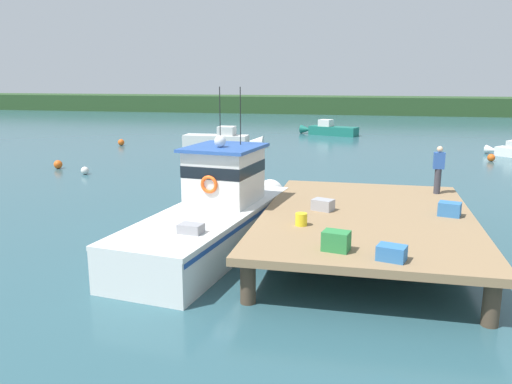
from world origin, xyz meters
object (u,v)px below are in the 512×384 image
object	(u,v)px
crate_single_by_cleat	(450,209)
deckhand_by_the_boat	(438,169)
moored_boat_far_left	(329,130)
mooring_buoy_spare_mooring	(491,158)
mooring_buoy_channel_marker	(58,164)
mooring_buoy_inshore	(121,142)
moored_boat_far_right	(221,140)
crate_stack_mid_dock	(323,205)
crate_stack_near_edge	(336,241)
mooring_buoy_outer	(85,171)
crate_single_far	(392,253)
bait_bucket	(301,219)
main_fishing_boat	(217,213)

from	to	relation	value
crate_single_by_cleat	deckhand_by_the_boat	xyz separation A→B (m)	(-0.00, 3.00, 0.66)
crate_single_by_cleat	moored_boat_far_left	size ratio (longest dim) A/B	0.11
mooring_buoy_spare_mooring	mooring_buoy_channel_marker	world-z (taller)	mooring_buoy_channel_marker
mooring_buoy_inshore	moored_boat_far_right	bearing A→B (deg)	6.91
crate_stack_mid_dock	mooring_buoy_inshore	distance (m)	27.32
crate_stack_near_edge	mooring_buoy_outer	xyz separation A→B (m)	(-14.18, 13.23, -1.22)
moored_boat_far_left	mooring_buoy_inshore	size ratio (longest dim) A/B	11.30
mooring_buoy_outer	crate_stack_mid_dock	bearing A→B (deg)	-35.31
crate_single_far	bait_bucket	distance (m)	3.20
main_fishing_boat	crate_stack_near_edge	xyz separation A→B (m)	(3.85, -3.33, 0.42)
mooring_buoy_channel_marker	moored_boat_far_right	bearing A→B (deg)	60.05
moored_boat_far_right	mooring_buoy_spare_mooring	size ratio (longest dim) A/B	13.00
main_fishing_boat	mooring_buoy_outer	bearing A→B (deg)	136.23
mooring_buoy_inshore	mooring_buoy_outer	xyz separation A→B (m)	(3.71, -11.55, -0.03)
mooring_buoy_inshore	crate_stack_near_edge	bearing A→B (deg)	-54.18
mooring_buoy_channel_marker	moored_boat_far_left	bearing A→B (deg)	56.86
crate_stack_mid_dock	mooring_buoy_channel_marker	world-z (taller)	crate_stack_mid_dock
crate_single_by_cleat	crate_stack_mid_dock	bearing A→B (deg)	-178.00
crate_stack_near_edge	mooring_buoy_channel_marker	size ratio (longest dim) A/B	1.25
mooring_buoy_spare_mooring	main_fishing_boat	bearing A→B (deg)	-121.67
main_fishing_boat	mooring_buoy_outer	xyz separation A→B (m)	(-10.33, 9.89, -0.80)
crate_single_far	deckhand_by_the_boat	distance (m)	7.38
bait_bucket	mooring_buoy_outer	world-z (taller)	bait_bucket
crate_stack_near_edge	crate_stack_mid_dock	bearing A→B (deg)	99.84
main_fishing_boat	crate_single_far	bearing A→B (deg)	-36.27
crate_single_by_cleat	deckhand_by_the_boat	size ratio (longest dim) A/B	0.37
moored_boat_far_right	deckhand_by_the_boat	bearing A→B (deg)	-55.25
crate_stack_near_edge	deckhand_by_the_boat	xyz separation A→B (m)	(2.97, 6.75, 0.63)
moored_boat_far_right	main_fishing_boat	bearing A→B (deg)	-74.19
mooring_buoy_inshore	mooring_buoy_channel_marker	xyz separation A→B (m)	(1.26, -10.25, -0.00)
main_fishing_boat	mooring_buoy_spare_mooring	size ratio (longest dim) A/B	21.48
mooring_buoy_inshore	mooring_buoy_outer	size ratio (longest dim) A/B	1.16
crate_single_far	crate_single_by_cleat	xyz separation A→B (m)	(1.75, 4.14, 0.03)
bait_bucket	mooring_buoy_channel_marker	distance (m)	20.11
crate_stack_mid_dock	mooring_buoy_inshore	xyz separation A→B (m)	(-17.26, 21.15, -1.13)
mooring_buoy_inshore	moored_boat_far_left	bearing A→B (deg)	35.68
moored_boat_far_left	mooring_buoy_outer	bearing A→B (deg)	-116.79
crate_stack_mid_dock	mooring_buoy_spare_mooring	xyz separation A→B (m)	(8.69, 19.01, -1.13)
main_fishing_boat	moored_boat_far_right	bearing A→B (deg)	105.81
moored_boat_far_right	mooring_buoy_spare_mooring	bearing A→B (deg)	-9.56
mooring_buoy_outer	mooring_buoy_spare_mooring	bearing A→B (deg)	22.94
crate_stack_mid_dock	bait_bucket	size ratio (longest dim) A/B	1.76
main_fishing_boat	mooring_buoy_inshore	bearing A→B (deg)	123.20
crate_single_far	crate_single_by_cleat	world-z (taller)	crate_single_by_cleat
main_fishing_boat	moored_boat_far_right	size ratio (longest dim) A/B	1.65
main_fishing_boat	crate_stack_near_edge	world-z (taller)	main_fishing_boat
main_fishing_boat	mooring_buoy_outer	world-z (taller)	main_fishing_boat
crate_single_far	mooring_buoy_channel_marker	bearing A→B (deg)	140.11
main_fishing_boat	bait_bucket	world-z (taller)	main_fishing_boat
mooring_buoy_spare_mooring	moored_boat_far_right	bearing A→B (deg)	170.44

